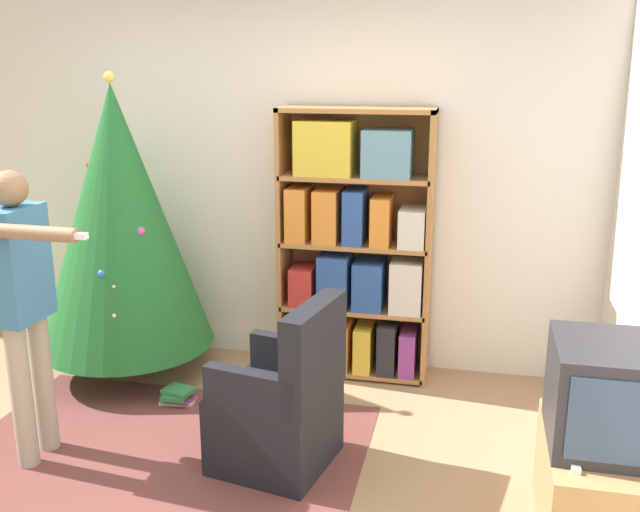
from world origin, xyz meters
The scene contains 11 objects.
ground_plane centered at (0.00, 0.00, 0.00)m, with size 14.00×14.00×0.00m, color #9E7A56.
wall_back centered at (0.00, 1.92, 1.30)m, with size 8.00×0.10×2.60m.
area_rug centered at (-0.35, 0.36, 0.00)m, with size 2.20×1.67×0.01m.
bookshelf centered at (0.50, 1.68, 0.87)m, with size 1.00×0.32×1.79m.
tv_stand centered at (1.85, 0.15, 0.24)m, with size 0.46×0.76×0.48m.
television centered at (1.85, 0.15, 0.71)m, with size 0.47×0.51×0.46m.
game_remote centered at (1.71, -0.07, 0.49)m, with size 0.04×0.12×0.02m.
christmas_tree centered at (-1.00, 1.35, 1.08)m, with size 1.15×1.15×2.01m.
armchair centered at (0.33, 0.46, 0.32)m, with size 0.67×0.66×0.92m.
standing_person centered at (-0.97, 0.24, 0.92)m, with size 0.62×0.49×1.56m.
book_pile_near_tree centered at (-0.49, 0.98, 0.05)m, with size 0.23×0.18×0.10m.
Camera 1 is at (1.25, -2.79, 2.07)m, focal length 40.00 mm.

